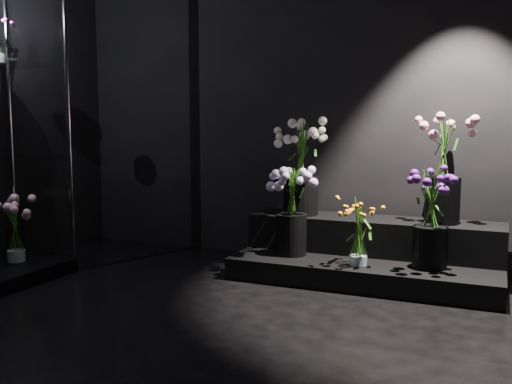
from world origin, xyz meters
The scene contains 9 objects.
floor centered at (0.00, 0.00, 0.00)m, with size 4.00×4.00×0.00m, color black.
wall_back centered at (0.00, 2.00, 1.40)m, with size 4.00×4.00×0.00m, color black.
display_riser centered at (0.79, 1.62, 0.18)m, with size 1.92×0.85×0.43m.
bouquet_orange_bells centered at (0.78, 1.28, 0.41)m, with size 0.35×0.35×0.48m.
bouquet_lilac centered at (0.24, 1.41, 0.55)m, with size 0.43×0.43×0.65m.
bouquet_purple centered at (1.25, 1.42, 0.53)m, with size 0.43×0.43×0.67m.
bouquet_cream_roses centered at (0.21, 1.70, 0.84)m, with size 0.54×0.54×0.72m.
bouquet_pink_roses centered at (1.29, 1.72, 0.88)m, with size 0.43×0.43×0.78m.
bouquet_case_base_pink centered at (-1.69, 0.58, 0.37)m, with size 0.34×0.34×0.50m.
Camera 1 is at (1.67, -2.60, 1.15)m, focal length 40.00 mm.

